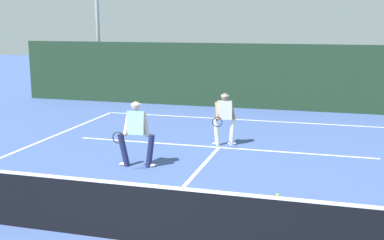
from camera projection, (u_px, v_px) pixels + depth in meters
court_line_baseline_far at (244, 120)px, 18.27m from camera, size 10.93×0.10×0.01m
court_line_service at (219, 147)px, 14.25m from camera, size 8.91×0.10×0.01m
court_line_centre at (188, 182)px, 11.16m from camera, size 0.10×6.40×0.01m
tennis_net at (133, 212)px, 8.03m from camera, size 11.97×0.09×1.11m
player_near at (136, 131)px, 12.20m from camera, size 0.99×0.86×1.68m
player_far at (224, 117)px, 14.36m from camera, size 0.72×0.89×1.57m
tennis_ball at (278, 195)px, 10.23m from camera, size 0.07×0.07×0.07m
back_fence_windscreen at (255, 76)px, 20.39m from camera, size 21.61×0.12×2.74m
light_pole at (97, 1)px, 22.73m from camera, size 0.55×0.44×7.45m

